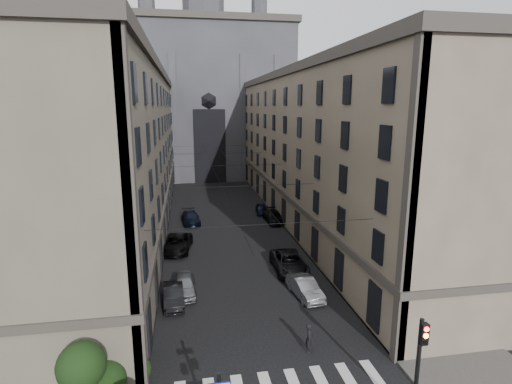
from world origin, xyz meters
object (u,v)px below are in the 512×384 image
traffic_light_right (420,358)px  car_right_midnear (289,262)px  car_left_far (191,218)px  gothic_tower (206,91)px  car_right_far (262,209)px  car_right_midfar (274,217)px  car_left_near (185,285)px  car_right_near (305,288)px  pedestrian (309,338)px  car_left_midfar (177,244)px  car_left_midnear (173,295)px

traffic_light_right → car_right_midnear: (-1.37, 17.95, -2.47)m
car_left_far → gothic_tower: bearing=78.1°
car_right_far → car_right_midnear: bearing=-88.2°
car_left_far → car_right_far: bearing=12.3°
car_right_midfar → car_left_near: bearing=-123.4°
car_left_far → car_right_far: car_left_far is taller
traffic_light_right → car_right_near: size_ratio=1.18×
gothic_tower → car_right_midfar: (6.20, -39.66, -17.07)m
pedestrian → car_left_far: bearing=36.8°
gothic_tower → car_right_near: size_ratio=13.12×
car_right_midfar → pedestrian: 27.56m
car_right_midfar → car_right_far: 4.43m
car_left_midfar → car_left_near: bearing=-77.9°
car_right_midnear → gothic_tower: bearing=95.6°
pedestrian → car_right_midfar: bearing=15.9°
car_left_midfar → car_right_midnear: car_right_midnear is taller
car_left_near → pedestrian: pedestrian is taller
car_right_midnear → pedestrian: size_ratio=3.27×
traffic_light_right → car_right_near: 13.30m
car_right_far → pedestrian: pedestrian is taller
car_right_near → car_right_far: bearing=79.2°
car_left_midfar → car_right_midnear: bearing=-26.8°
car_left_midfar → car_right_far: size_ratio=1.49×
car_left_far → car_left_midfar: bearing=-104.6°
gothic_tower → car_left_near: size_ratio=13.33×
gothic_tower → pedestrian: bearing=-88.0°
car_left_midnear → car_right_far: (11.26, 24.23, -0.03)m
car_left_midnear → car_right_far: size_ratio=1.08×
car_right_far → gothic_tower: bearing=104.1°
car_left_midfar → car_right_far: 17.09m
car_right_near → car_right_midfar: 20.50m
gothic_tower → pedestrian: size_ratio=32.27×
car_left_midnear → car_right_near: size_ratio=0.94×
car_left_midfar → car_left_far: size_ratio=1.14×
car_right_midnear → pedestrian: (-1.85, -11.87, 0.08)m
car_left_near → car_right_far: 24.97m
car_left_near → car_left_midfar: size_ratio=0.76×
car_left_near → car_right_midfar: bearing=56.6°
car_right_near → car_left_midnear: bearing=169.1°
gothic_tower → car_left_midfar: size_ratio=10.13×
car_right_near → car_right_midnear: 4.98m
traffic_light_right → car_right_far: size_ratio=1.35×
car_left_midnear → pedestrian: size_ratio=2.32×
gothic_tower → car_left_midnear: (-5.79, -59.53, -17.11)m
car_right_midnear → car_right_midfar: bearing=83.9°
traffic_light_right → car_right_midfar: traffic_light_right is taller
car_left_far → car_right_midfar: size_ratio=1.00×
car_left_far → car_right_far: (9.67, 3.14, -0.07)m
car_right_midnear → car_right_midfar: size_ratio=1.17×
pedestrian → car_right_far: bearing=18.3°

